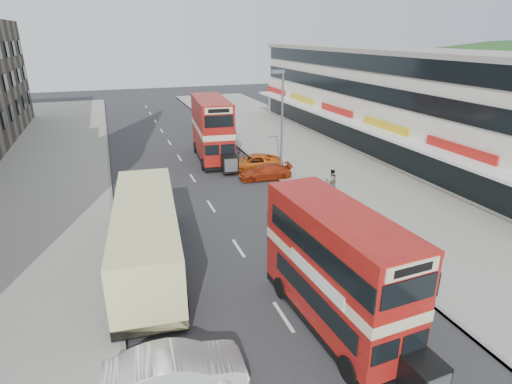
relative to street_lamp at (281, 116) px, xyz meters
name	(u,v)px	position (x,y,z in m)	size (l,w,h in m)	color
ground	(305,351)	(-6.52, -18.00, -4.78)	(160.00, 160.00, 0.00)	#28282B
road_surface	(193,178)	(-6.52, 2.00, -4.78)	(12.00, 90.00, 0.01)	#28282B
pavement_right	(329,162)	(5.48, 2.00, -4.71)	(12.00, 90.00, 0.15)	gray
pavement_left	(20,196)	(-18.52, 2.00, -4.71)	(12.00, 90.00, 0.15)	gray
kerb_left	(110,186)	(-12.62, 2.00, -4.71)	(0.20, 90.00, 0.16)	gray
kerb_right	(266,169)	(-0.42, 2.00, -4.71)	(0.20, 90.00, 0.16)	gray
commercial_row	(397,101)	(13.42, 4.00, -0.09)	(9.90, 46.20, 9.30)	beige
street_lamp	(281,116)	(0.00, 0.00, 0.00)	(1.00, 0.20, 8.12)	slate
bus_main	(337,269)	(-4.87, -16.99, -2.37)	(2.71, 8.36, 4.58)	black
bus_second	(212,129)	(-3.74, 6.54, -2.04)	(3.35, 9.64, 5.21)	black
coach	(147,233)	(-11.10, -10.17, -3.06)	(3.81, 11.27, 2.93)	black
car_left_front	(175,372)	(-11.12, -18.20, -4.06)	(1.53, 4.40, 1.45)	white
car_right_a	(265,172)	(-1.28, -0.12, -4.20)	(1.64, 4.03, 1.17)	#A22D10
car_right_b	(253,163)	(-1.44, 2.28, -4.12)	(2.19, 4.75, 1.32)	orange
car_right_c	(216,130)	(-1.20, 15.26, -4.05)	(1.73, 4.30, 1.47)	#5E9DBD
pedestrian_near	(332,180)	(2.04, -4.46, -3.83)	(0.59, 0.40, 1.61)	gray
cyclist	(236,162)	(-2.70, 2.82, -4.12)	(0.63, 1.72, 2.00)	gray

